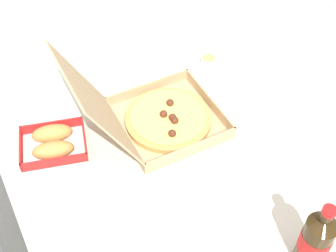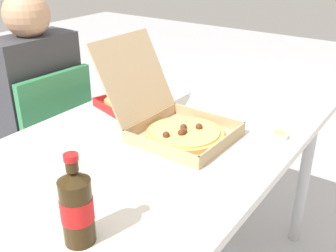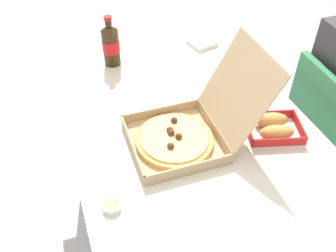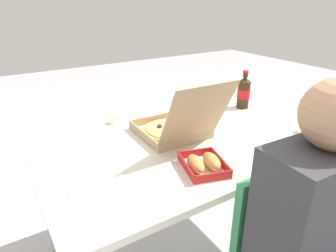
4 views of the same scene
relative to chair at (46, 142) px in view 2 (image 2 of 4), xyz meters
name	(u,v)px [view 2 (image 2 of 4)]	position (x,y,z in m)	size (l,w,h in m)	color
dining_table	(157,156)	(-0.03, -0.67, 0.16)	(1.40, 0.86, 0.71)	silver
chair	(46,142)	(0.00, 0.00, 0.00)	(0.42, 0.42, 0.83)	#338451
diner_person	(32,97)	(0.00, 0.06, 0.21)	(0.37, 0.41, 1.15)	#333847
pizza_box_open	(176,124)	(0.02, -0.71, 0.28)	(0.31, 0.45, 0.32)	tan
bread_side_box	(121,103)	(0.09, -0.40, 0.26)	(0.20, 0.22, 0.06)	white
cola_bottle	(77,206)	(-0.55, -0.83, 0.33)	(0.07, 0.07, 0.22)	#33230F
paper_menu	(201,89)	(0.47, -0.54, 0.23)	(0.21, 0.15, 0.00)	white
dipping_sauce_cup	(280,135)	(0.21, -1.02, 0.24)	(0.06, 0.06, 0.02)	white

